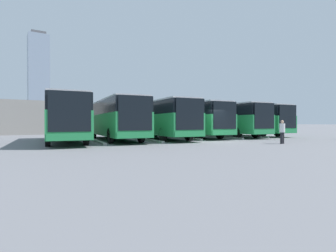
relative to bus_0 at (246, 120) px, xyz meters
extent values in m
plane|color=slate|center=(10.09, 6.10, -1.85)|extent=(600.00, 600.00, 0.00)
cube|color=#238447|center=(0.00, -0.02, -0.55)|extent=(3.94, 11.88, 1.71)
cube|color=black|center=(0.00, -0.02, 0.83)|extent=(3.89, 11.70, 1.05)
cube|color=black|center=(0.70, 5.78, 0.23)|extent=(2.23, 0.31, 2.25)
cube|color=#238447|center=(0.71, 5.79, -1.18)|extent=(2.41, 0.35, 0.40)
cube|color=silver|center=(0.00, -0.02, 1.41)|extent=(3.79, 11.41, 0.12)
cylinder|color=black|center=(-0.68, 3.71, -1.30)|extent=(0.43, 1.12, 1.10)
cylinder|color=black|center=(1.55, 3.43, -1.30)|extent=(0.43, 1.12, 1.10)
cylinder|color=black|center=(-1.56, -3.47, -1.30)|extent=(0.43, 1.12, 1.10)
cylinder|color=black|center=(0.68, -3.74, -1.30)|extent=(0.43, 1.12, 1.10)
cube|color=#9E9E99|center=(2.02, 1.73, -1.78)|extent=(1.01, 6.38, 0.15)
cube|color=#238447|center=(4.04, 0.44, -0.55)|extent=(3.94, 11.88, 1.71)
cube|color=black|center=(4.04, 0.44, 0.83)|extent=(3.89, 11.70, 1.05)
cube|color=black|center=(4.74, 6.25, 0.23)|extent=(2.23, 0.31, 2.25)
cube|color=#238447|center=(4.74, 6.25, -1.18)|extent=(2.41, 0.35, 0.40)
cube|color=silver|center=(4.04, 0.44, 1.41)|extent=(3.79, 11.41, 0.12)
cylinder|color=black|center=(3.35, 4.17, -1.30)|extent=(0.43, 1.12, 1.10)
cylinder|color=black|center=(5.59, 3.90, -1.30)|extent=(0.43, 1.12, 1.10)
cylinder|color=black|center=(2.48, -3.01, -1.30)|extent=(0.43, 1.12, 1.10)
cylinder|color=black|center=(4.72, -3.28, -1.30)|extent=(0.43, 1.12, 1.10)
cube|color=#9E9E99|center=(6.05, 2.19, -1.78)|extent=(1.01, 6.38, 0.15)
cube|color=#238447|center=(8.07, -0.22, -0.55)|extent=(3.94, 11.88, 1.71)
cube|color=black|center=(8.07, -0.22, 0.83)|extent=(3.89, 11.70, 1.05)
cube|color=black|center=(8.78, 5.58, 0.23)|extent=(2.23, 0.31, 2.25)
cube|color=#238447|center=(8.78, 5.59, -1.18)|extent=(2.41, 0.35, 0.40)
cube|color=silver|center=(8.07, -0.22, 1.41)|extent=(3.79, 11.41, 0.12)
cylinder|color=black|center=(7.39, 3.51, -1.30)|extent=(0.43, 1.12, 1.10)
cylinder|color=black|center=(9.63, 3.23, -1.30)|extent=(0.43, 1.12, 1.10)
cylinder|color=black|center=(6.52, -3.67, -1.30)|extent=(0.43, 1.12, 1.10)
cylinder|color=black|center=(8.75, -3.94, -1.30)|extent=(0.43, 1.12, 1.10)
cube|color=#9E9E99|center=(10.09, 1.53, -1.78)|extent=(1.01, 6.38, 0.15)
cube|color=#238447|center=(12.11, 0.52, -0.55)|extent=(3.94, 11.88, 1.71)
cube|color=black|center=(12.11, 0.52, 0.83)|extent=(3.89, 11.70, 1.05)
cube|color=black|center=(12.82, 6.32, 0.23)|extent=(2.23, 0.31, 2.25)
cube|color=#238447|center=(12.82, 6.32, -1.18)|extent=(2.41, 0.35, 0.40)
cube|color=silver|center=(12.11, 0.52, 1.41)|extent=(3.79, 11.41, 0.12)
cylinder|color=black|center=(11.43, 4.24, -1.30)|extent=(0.43, 1.12, 1.10)
cylinder|color=black|center=(13.66, 3.97, -1.30)|extent=(0.43, 1.12, 1.10)
cylinder|color=black|center=(10.55, -2.94, -1.30)|extent=(0.43, 1.12, 1.10)
cylinder|color=black|center=(12.79, -3.21, -1.30)|extent=(0.43, 1.12, 1.10)
cube|color=#9E9E99|center=(14.13, 2.26, -1.78)|extent=(1.01, 6.38, 0.15)
cube|color=#238447|center=(16.15, 0.13, -0.55)|extent=(3.94, 11.88, 1.71)
cube|color=black|center=(16.15, 0.13, 0.83)|extent=(3.89, 11.70, 1.05)
cube|color=black|center=(16.85, 5.93, 0.23)|extent=(2.23, 0.31, 2.25)
cube|color=#238447|center=(16.85, 5.94, -1.18)|extent=(2.41, 0.35, 0.40)
cube|color=silver|center=(16.15, 0.13, 1.41)|extent=(3.79, 11.41, 0.12)
cylinder|color=black|center=(15.47, 3.86, -1.30)|extent=(0.43, 1.12, 1.10)
cylinder|color=black|center=(17.70, 3.58, -1.30)|extent=(0.43, 1.12, 1.10)
cylinder|color=black|center=(14.59, -3.32, -1.30)|extent=(0.43, 1.12, 1.10)
cylinder|color=black|center=(16.83, -3.59, -1.30)|extent=(0.43, 1.12, 1.10)
cube|color=#9E9E99|center=(18.17, 1.88, -1.78)|extent=(1.01, 6.38, 0.15)
cube|color=#238447|center=(20.18, 0.36, -0.55)|extent=(3.94, 11.88, 1.71)
cube|color=black|center=(20.18, 0.36, 0.83)|extent=(3.89, 11.70, 1.05)
cube|color=black|center=(20.89, 6.16, 0.23)|extent=(2.23, 0.31, 2.25)
cube|color=#238447|center=(20.89, 6.16, -1.18)|extent=(2.41, 0.35, 0.40)
cube|color=silver|center=(20.18, 0.36, 1.41)|extent=(3.79, 11.41, 0.12)
cylinder|color=black|center=(19.50, 4.08, -1.30)|extent=(0.43, 1.12, 1.10)
cylinder|color=black|center=(21.74, 3.81, -1.30)|extent=(0.43, 1.12, 1.10)
cylinder|color=black|center=(18.63, -3.10, -1.30)|extent=(0.43, 1.12, 1.10)
cylinder|color=black|center=(20.86, -3.37, -1.30)|extent=(0.43, 1.12, 1.10)
cylinder|color=black|center=(7.73, 10.01, -1.46)|extent=(0.21, 0.21, 0.79)
cylinder|color=black|center=(7.53, 9.97, -1.46)|extent=(0.21, 0.21, 0.79)
cylinder|color=silver|center=(7.63, 9.99, -0.75)|extent=(0.42, 0.42, 0.62)
sphere|color=tan|center=(7.63, 9.99, -0.33)|extent=(0.21, 0.21, 0.21)
cube|color=gray|center=(10.09, -20.19, 0.27)|extent=(38.23, 11.12, 4.24)
cube|color=silver|center=(10.09, -27.25, 2.14)|extent=(38.23, 3.00, 0.24)
cylinder|color=slate|center=(-3.29, -28.35, 0.15)|extent=(0.20, 0.20, 3.99)
cylinder|color=slate|center=(23.47, -28.35, 0.15)|extent=(0.20, 0.20, 3.99)
cube|color=#7F8EA3|center=(3.59, -199.34, 32.01)|extent=(14.39, 14.39, 67.72)
cube|color=#4C4C51|center=(3.59, -199.34, 67.06)|extent=(10.07, 10.07, 2.40)
camera|label=1|loc=(23.83, 21.26, -0.42)|focal=28.00mm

